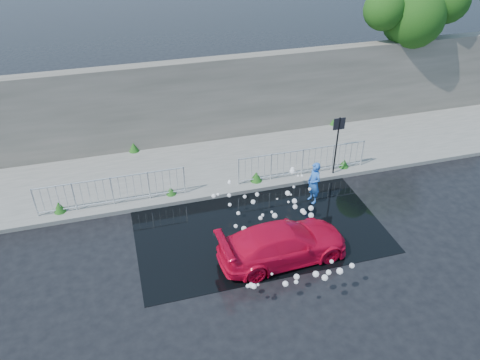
% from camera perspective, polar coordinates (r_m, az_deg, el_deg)
% --- Properties ---
extents(ground, '(90.00, 90.00, 0.00)m').
position_cam_1_polar(ground, '(14.75, 1.49, -8.30)').
color(ground, black).
rests_on(ground, ground).
extents(pavement, '(30.00, 4.00, 0.15)m').
position_cam_1_polar(pavement, '(18.60, -3.04, 1.79)').
color(pavement, slate).
rests_on(pavement, ground).
extents(curb, '(30.00, 0.25, 0.16)m').
position_cam_1_polar(curb, '(16.97, -1.48, -1.60)').
color(curb, slate).
rests_on(curb, ground).
extents(retaining_wall, '(30.00, 0.60, 3.50)m').
position_cam_1_polar(retaining_wall, '(19.67, -4.69, 9.57)').
color(retaining_wall, '#545147').
rests_on(retaining_wall, pavement).
extents(puddle, '(8.00, 5.00, 0.01)m').
position_cam_1_polar(puddle, '(15.59, 2.17, -5.59)').
color(puddle, black).
rests_on(puddle, ground).
extents(sign_post, '(0.45, 0.06, 2.50)m').
position_cam_1_polar(sign_post, '(17.53, 11.81, 5.18)').
color(sign_post, black).
rests_on(sign_post, ground).
extents(tree, '(4.88, 2.73, 6.21)m').
position_cam_1_polar(tree, '(22.70, 20.74, 18.56)').
color(tree, '#332114').
rests_on(tree, ground).
extents(railing_left, '(5.05, 0.05, 1.10)m').
position_cam_1_polar(railing_left, '(16.56, -15.35, -1.19)').
color(railing_left, silver).
rests_on(railing_left, pavement).
extents(railing_right, '(5.05, 0.05, 1.10)m').
position_cam_1_polar(railing_right, '(17.73, 7.62, 2.29)').
color(railing_right, silver).
rests_on(railing_right, pavement).
extents(weeds, '(12.17, 3.93, 0.40)m').
position_cam_1_polar(weeds, '(17.96, -4.03, 1.44)').
color(weeds, '#124614').
rests_on(weeds, pavement).
extents(water_spray, '(3.43, 5.56, 0.94)m').
position_cam_1_polar(water_spray, '(14.63, 5.39, -5.36)').
color(water_spray, white).
rests_on(water_spray, ground).
extents(red_car, '(4.05, 1.86, 1.15)m').
position_cam_1_polar(red_car, '(14.12, 5.30, -7.65)').
color(red_car, red).
rests_on(red_car, ground).
extents(person, '(0.48, 0.63, 1.56)m').
position_cam_1_polar(person, '(16.45, 9.02, -0.36)').
color(person, blue).
rests_on(person, ground).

